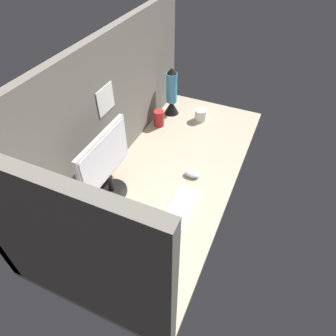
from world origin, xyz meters
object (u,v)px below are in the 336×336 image
keyboard (178,212)px  monitor (106,163)px  lava_lamp (172,95)px  mug_ceramic_white (201,115)px  mug_red_plastic (159,118)px  mouse (192,174)px

keyboard → monitor: bearing=90.9°
monitor → keyboard: monitor is taller
monitor → lava_lamp: (91.02, 0.42, -7.17)cm
keyboard → lava_lamp: (90.22, 42.68, 14.60)cm
keyboard → mug_ceramic_white: 92.49cm
mug_red_plastic → lava_lamp: bearing=-5.6°
mug_red_plastic → mug_ceramic_white: bearing=-53.0°
mug_ceramic_white → monitor: bearing=165.6°
keyboard → mug_ceramic_white: size_ratio=3.13×
mouse → mug_ceramic_white: mug_ceramic_white is taller
monitor → mug_red_plastic: monitor is taller
keyboard → mug_ceramic_white: mug_ceramic_white is taller
monitor → keyboard: size_ratio=1.15×
monitor → mug_ceramic_white: (91.31, -23.51, -18.47)cm
mug_red_plastic → keyboard: bearing=-147.9°
monitor → mug_red_plastic: (71.88, 2.31, -16.65)cm
keyboard → mouse: size_ratio=3.85×
keyboard → lava_lamp: size_ratio=0.99×
monitor → mug_red_plastic: size_ratio=3.49×
monitor → keyboard: 47.55cm
keyboard → mouse: (30.27, 3.06, 0.70)cm
mug_red_plastic → mug_ceramic_white: 32.36cm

